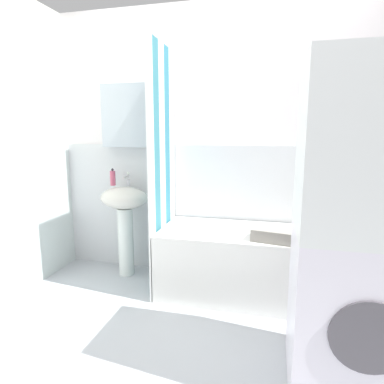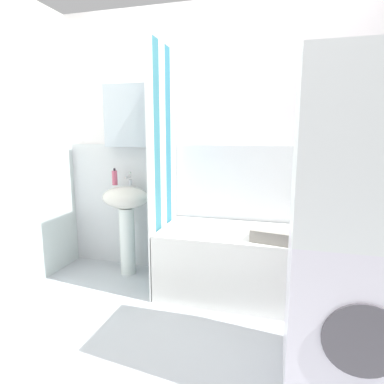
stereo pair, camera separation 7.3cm
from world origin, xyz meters
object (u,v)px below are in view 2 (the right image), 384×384
bathtub (260,265)px  soap_dispenser (115,178)px  body_wash_bottle (354,218)px  washer_dryer_stack (357,235)px  towel_folded (277,236)px  sink (126,210)px  lotion_bottle (338,221)px

bathtub → soap_dispenser: bearing=171.8°
body_wash_bottle → washer_dryer_stack: (-0.20, -1.09, 0.18)m
soap_dispenser → towel_folded: 1.57m
towel_folded → sink: bearing=166.2°
lotion_bottle → towel_folded: bearing=-135.7°
soap_dispenser → body_wash_bottle: (2.06, 0.03, -0.25)m
sink → washer_dryer_stack: (1.72, -1.00, 0.22)m
sink → body_wash_bottle: size_ratio=3.59×
bathtub → body_wash_bottle: bearing=18.1°
towel_folded → soap_dispenser: bearing=165.2°
sink → towel_folded: bearing=-13.8°
soap_dispenser → towel_folded: bearing=-14.8°
soap_dispenser → towel_folded: size_ratio=0.45×
soap_dispenser → lotion_bottle: soap_dispenser is taller
sink → soap_dispenser: 0.33m
towel_folded → washer_dryer_stack: (0.38, -0.67, 0.24)m
bathtub → towel_folded: 0.39m
bathtub → body_wash_bottle: body_wash_bottle is taller
soap_dispenser → bathtub: size_ratio=0.10×
soap_dispenser → body_wash_bottle: soap_dispenser is taller
body_wash_bottle → towel_folded: size_ratio=0.66×
soap_dispenser → sink: bearing=-24.4°
body_wash_bottle → towel_folded: (-0.58, -0.42, -0.07)m
bathtub → lotion_bottle: (0.59, 0.26, 0.34)m
bathtub → body_wash_bottle: size_ratio=6.92×
soap_dispenser → body_wash_bottle: 2.08m
body_wash_bottle → washer_dryer_stack: bearing=-100.5°
towel_folded → body_wash_bottle: bearing=36.3°
soap_dispenser → washer_dryer_stack: bearing=-29.8°
towel_folded → lotion_bottle: bearing=44.3°
soap_dispenser → lotion_bottle: (1.95, 0.07, -0.29)m
bathtub → washer_dryer_stack: washer_dryer_stack is taller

